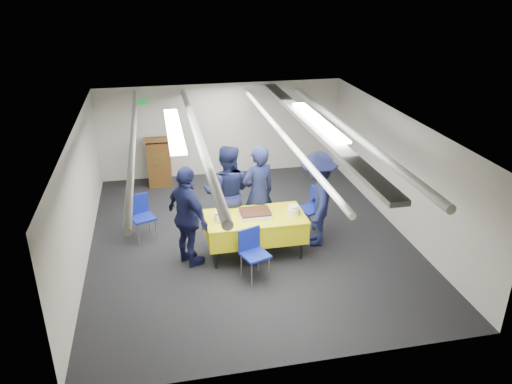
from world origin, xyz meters
The scene contains 14 objects.
ground centered at (0.00, 0.00, 0.00)m, with size 7.00×7.00×0.00m, color black.
room_shell centered at (0.09, 0.41, 1.81)m, with size 6.00×7.00×2.30m.
serving_table centered at (0.00, -0.61, 0.56)m, with size 1.78×0.93×0.77m.
sheet_cake centered at (0.00, -0.60, 0.82)m, with size 0.56×0.44×0.10m.
plate_stack_left centered at (-0.64, -0.66, 0.85)m, with size 0.21×0.21×0.17m.
plate_stack_right centered at (0.69, -0.66, 0.85)m, with size 0.22×0.22×0.17m.
podium centered at (-1.60, 3.05, 0.61)m, with size 0.62×0.53×1.25m.
chair_near centered at (-0.19, -1.32, 0.53)m, with size 0.54×0.54×0.87m.
chair_right centered at (1.32, 0.11, 0.53)m, with size 0.55×0.55×0.87m.
chair_left centered at (-2.02, 0.46, 0.53)m, with size 0.54×0.54×0.87m.
sailor_a centered at (0.18, -0.01, 0.93)m, with size 0.68×0.45×1.86m, color black.
sailor_b centered at (-0.39, 0.11, 0.94)m, with size 0.91×0.71×1.88m, color black.
sailor_c centered at (-1.19, -0.69, 0.91)m, with size 1.07×0.45×1.83m, color black.
sailor_d centered at (1.21, -0.44, 0.91)m, with size 1.17×0.68×1.82m, color black.
Camera 1 is at (-1.60, -8.39, 4.77)m, focal length 35.00 mm.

